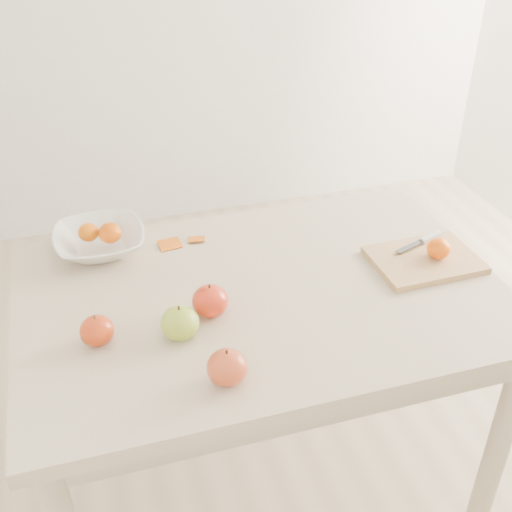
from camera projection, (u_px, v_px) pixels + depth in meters
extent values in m
plane|color=#C6B293|center=(261.00, 483.00, 2.01)|extent=(3.50, 3.50, 0.00)
cube|color=beige|center=(262.00, 296.00, 1.61)|extent=(1.20, 0.80, 0.04)
cylinder|color=#BCAA8E|center=(59.00, 362.00, 1.96)|extent=(0.06, 0.06, 0.71)
cylinder|color=#BCAA8E|center=(381.00, 299.00, 2.22)|extent=(0.06, 0.06, 0.71)
cylinder|color=#BCAA8E|center=(497.00, 450.00, 1.67)|extent=(0.06, 0.06, 0.71)
cube|color=tan|center=(424.00, 260.00, 1.69)|extent=(0.28, 0.21, 0.02)
ellipsoid|color=#DA4307|center=(439.00, 249.00, 1.67)|extent=(0.06, 0.06, 0.05)
imported|color=white|center=(100.00, 241.00, 1.73)|extent=(0.24, 0.24, 0.06)
ellipsoid|color=#DA5D07|center=(88.00, 232.00, 1.72)|extent=(0.06, 0.06, 0.05)
ellipsoid|color=#D64E07|center=(110.00, 233.00, 1.71)|extent=(0.06, 0.06, 0.05)
cube|color=#D35E0E|center=(170.00, 246.00, 1.77)|extent=(0.06, 0.05, 0.01)
cube|color=#C8560E|center=(197.00, 240.00, 1.79)|extent=(0.05, 0.04, 0.01)
cube|color=silver|center=(431.00, 237.00, 1.76)|extent=(0.08, 0.04, 0.01)
cube|color=#3C3D44|center=(410.00, 247.00, 1.72)|extent=(0.09, 0.05, 0.00)
ellipsoid|color=#659A22|center=(180.00, 323.00, 1.43)|extent=(0.09, 0.09, 0.08)
ellipsoid|color=#A20917|center=(210.00, 301.00, 1.50)|extent=(0.09, 0.09, 0.08)
ellipsoid|color=#8C0B03|center=(97.00, 331.00, 1.41)|extent=(0.08, 0.08, 0.07)
ellipsoid|color=maroon|center=(227.00, 367.00, 1.31)|extent=(0.09, 0.09, 0.08)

